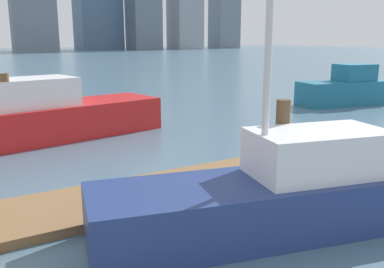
{
  "coord_description": "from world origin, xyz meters",
  "views": [
    {
      "loc": [
        -3.3,
        0.57,
        3.32
      ],
      "look_at": [
        1.43,
        8.44,
        1.24
      ],
      "focal_mm": 39.34,
      "sensor_mm": 36.0,
      "label": 1
    }
  ],
  "objects": [
    {
      "name": "ground_plane",
      "position": [
        0.0,
        20.0,
        0.0
      ],
      "size": [
        300.0,
        300.0,
        0.0
      ],
      "primitive_type": "plane",
      "color": "slate"
    },
    {
      "name": "moored_boat_2",
      "position": [
        1.5,
        5.76,
        0.7
      ],
      "size": [
        6.22,
        3.04,
        8.02
      ],
      "color": "navy",
      "rests_on": "ground_plane"
    },
    {
      "name": "dock_piling_2",
      "position": [
        2.24,
        6.42,
        1.1
      ],
      "size": [
        0.27,
        0.27,
        2.2
      ],
      "primitive_type": "cylinder",
      "color": "brown",
      "rests_on": "ground_plane"
    },
    {
      "name": "moored_boat_3",
      "position": [
        -0.11,
        15.0,
        0.81
      ],
      "size": [
        7.25,
        3.42,
        2.09
      ],
      "color": "red",
      "rests_on": "ground_plane"
    },
    {
      "name": "moored_boat_1",
      "position": [
        14.57,
        14.97,
        0.79
      ],
      "size": [
        5.09,
        2.49,
        2.06
      ],
      "color": "#1E6B8C",
      "rests_on": "ground_plane"
    },
    {
      "name": "floating_dock",
      "position": [
        3.46,
        8.33,
        0.09
      ],
      "size": [
        13.91,
        2.0,
        0.18
      ],
      "primitive_type": "cube",
      "color": "olive",
      "rests_on": "ground_plane"
    },
    {
      "name": "dock_piling_1",
      "position": [
        -1.65,
        13.98,
        1.17
      ],
      "size": [
        0.27,
        0.27,
        2.34
      ],
      "primitive_type": "cylinder",
      "color": "brown",
      "rests_on": "ground_plane"
    },
    {
      "name": "skyline_tower_5",
      "position": [
        52.58,
        122.35,
        14.32
      ],
      "size": [
        8.98,
        8.82,
        28.64
      ],
      "primitive_type": "cube",
      "rotation": [
        0.0,
        0.0,
        -0.02
      ],
      "color": "slate",
      "rests_on": "ground_plane"
    }
  ]
}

